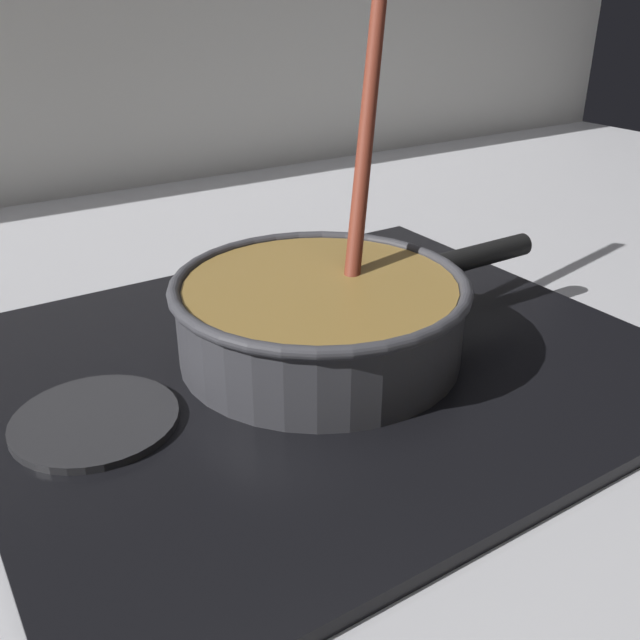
{
  "coord_description": "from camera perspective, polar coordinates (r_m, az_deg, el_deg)",
  "views": [
    {
      "loc": [
        -0.26,
        -0.33,
        0.3
      ],
      "look_at": [
        0.03,
        0.12,
        0.04
      ],
      "focal_mm": 39.36,
      "sensor_mm": 36.0,
      "label": 1
    }
  ],
  "objects": [
    {
      "name": "hob_plate",
      "position": [
        0.61,
        -0.0,
        -3.28
      ],
      "size": [
        0.56,
        0.48,
        0.01
      ],
      "primitive_type": "cube",
      "color": "black",
      "rests_on": "ground"
    },
    {
      "name": "burner_ring",
      "position": [
        0.61,
        -0.0,
        -2.46
      ],
      "size": [
        0.18,
        0.18,
        0.01
      ],
      "primitive_type": "torus",
      "color": "#592D0C",
      "rests_on": "hob_plate"
    },
    {
      "name": "backsplash_wall",
      "position": [
        1.15,
        -21.23,
        22.85
      ],
      "size": [
        2.4,
        0.02,
        0.55
      ],
      "primitive_type": "cube",
      "color": "silver",
      "rests_on": "ground"
    },
    {
      "name": "cooking_pan",
      "position": [
        0.59,
        0.16,
        0.56
      ],
      "size": [
        0.37,
        0.25,
        0.28
      ],
      "color": "#38383D",
      "rests_on": "hob_plate"
    },
    {
      "name": "ground",
      "position": [
        0.53,
        4.94,
        -11.9
      ],
      "size": [
        2.4,
        1.6,
        0.04
      ],
      "primitive_type": "cube",
      "color": "#B7B7BC"
    },
    {
      "name": "spare_burner",
      "position": [
        0.54,
        -17.81,
        -7.75
      ],
      "size": [
        0.12,
        0.12,
        0.01
      ],
      "primitive_type": "cylinder",
      "color": "#262628",
      "rests_on": "hob_plate"
    }
  ]
}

